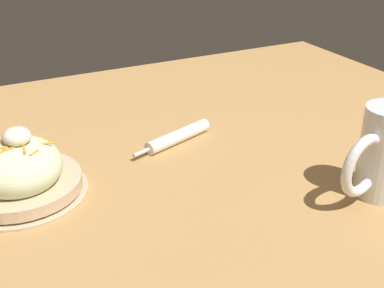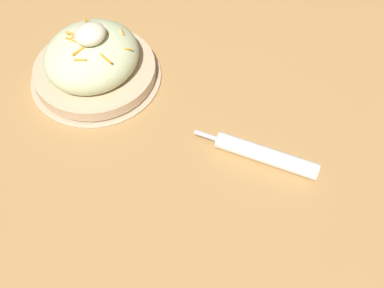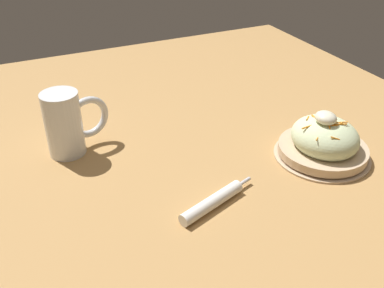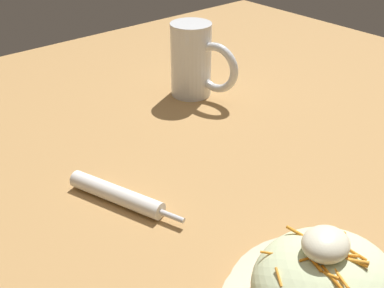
% 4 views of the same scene
% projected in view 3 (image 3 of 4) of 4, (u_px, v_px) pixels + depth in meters
% --- Properties ---
extents(ground_plane, '(1.43, 1.43, 0.00)m').
position_uv_depth(ground_plane, '(182.00, 145.00, 1.03)').
color(ground_plane, '#B2844C').
extents(salad_plate, '(0.21, 0.21, 0.11)m').
position_uv_depth(salad_plate, '(324.00, 142.00, 0.97)').
color(salad_plate, '#D1B28E').
rests_on(salad_plate, ground_plane).
extents(beer_mug, '(0.08, 0.15, 0.15)m').
position_uv_depth(beer_mug, '(67.00, 127.00, 0.97)').
color(beer_mug, white).
rests_on(beer_mug, ground_plane).
extents(napkin_roll, '(0.08, 0.18, 0.02)m').
position_uv_depth(napkin_roll, '(213.00, 202.00, 0.83)').
color(napkin_roll, white).
rests_on(napkin_roll, ground_plane).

